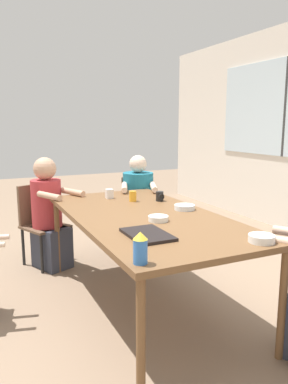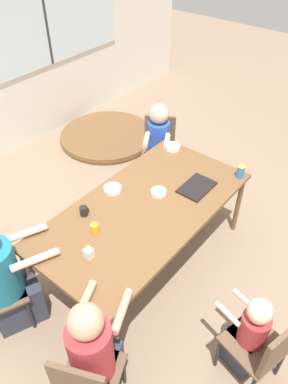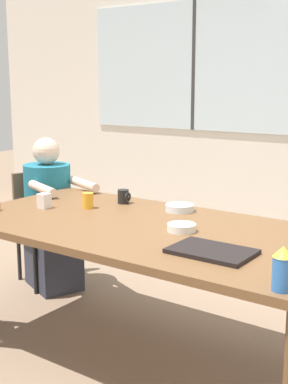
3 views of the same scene
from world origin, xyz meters
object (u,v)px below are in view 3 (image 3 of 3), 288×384
(juice_glass, at_px, (88,200))
(bowl_fruit, at_px, (180,208))
(person_man_teal_shirt, at_px, (51,222))
(milk_carton_small, at_px, (44,201))
(coffee_mug, at_px, (124,197))
(sippy_cup, at_px, (282,268))
(chair_for_man_teal_shirt, at_px, (42,217))
(bowl_cereal, at_px, (182,228))

(juice_glass, distance_m, bowl_fruit, 0.56)
(person_man_teal_shirt, relative_size, milk_carton_small, 12.56)
(coffee_mug, distance_m, bowl_fruit, 0.40)
(person_man_teal_shirt, distance_m, sippy_cup, 2.38)
(chair_for_man_teal_shirt, distance_m, sippy_cup, 2.54)
(person_man_teal_shirt, xyz_separation_m, coffee_mug, (0.80, -0.14, 0.32))
(milk_carton_small, bearing_deg, coffee_mug, 50.39)
(coffee_mug, bearing_deg, person_man_teal_shirt, 170.32)
(chair_for_man_teal_shirt, distance_m, coffee_mug, 1.02)
(juice_glass, bearing_deg, milk_carton_small, -145.55)
(bowl_fruit, bearing_deg, person_man_teal_shirt, 174.77)
(coffee_mug, height_order, bowl_fruit, coffee_mug)
(juice_glass, xyz_separation_m, bowl_fruit, (0.50, 0.26, -0.03))
(chair_for_man_teal_shirt, bearing_deg, sippy_cup, 88.35)
(bowl_cereal, bearing_deg, juice_glass, 171.50)
(coffee_mug, bearing_deg, chair_for_man_teal_shirt, 168.20)
(juice_glass, xyz_separation_m, milk_carton_small, (-0.22, -0.15, -0.00))
(person_man_teal_shirt, distance_m, milk_carton_small, 0.77)
(coffee_mug, relative_size, juice_glass, 0.92)
(person_man_teal_shirt, distance_m, coffee_mug, 0.87)
(coffee_mug, bearing_deg, juice_glass, -112.60)
(person_man_teal_shirt, xyz_separation_m, bowl_fruit, (1.20, -0.11, 0.29))
(milk_carton_small, relative_size, bowl_fruit, 0.53)
(person_man_teal_shirt, distance_m, bowl_cereal, 1.54)
(sippy_cup, bearing_deg, coffee_mug, 149.11)
(sippy_cup, height_order, milk_carton_small, sippy_cup)
(sippy_cup, xyz_separation_m, milk_carton_small, (-1.67, 0.43, -0.04))
(sippy_cup, xyz_separation_m, juice_glass, (-1.45, 0.58, -0.04))
(person_man_teal_shirt, height_order, milk_carton_small, person_man_teal_shirt)
(sippy_cup, relative_size, juice_glass, 1.77)
(milk_carton_small, distance_m, bowl_fruit, 0.82)
(bowl_cereal, bearing_deg, chair_for_man_teal_shirt, 161.28)
(juice_glass, bearing_deg, coffee_mug, 67.40)
(milk_carton_small, relative_size, bowl_cereal, 0.61)
(coffee_mug, xyz_separation_m, milk_carton_small, (-0.32, -0.38, 0.00))
(chair_for_man_teal_shirt, height_order, bowl_fruit, chair_for_man_teal_shirt)
(person_man_teal_shirt, relative_size, bowl_cereal, 7.62)
(sippy_cup, bearing_deg, chair_for_man_teal_shirt, 156.38)
(chair_for_man_teal_shirt, distance_m, person_man_teal_shirt, 0.17)
(chair_for_man_teal_shirt, relative_size, milk_carton_small, 9.43)
(coffee_mug, height_order, milk_carton_small, milk_carton_small)
(sippy_cup, height_order, juice_glass, sippy_cup)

